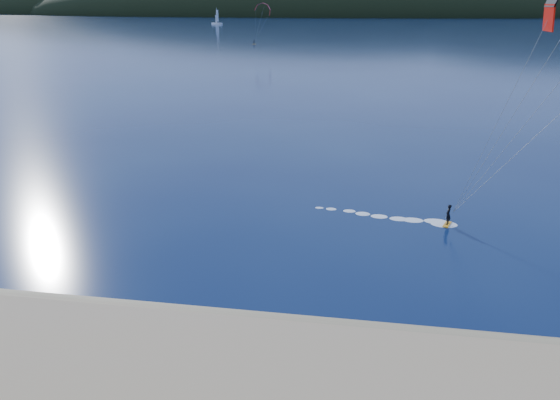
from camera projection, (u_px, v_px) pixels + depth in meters
name	position (u px, v px, depth m)	size (l,w,h in m)	color
ground	(194.00, 378.00, 24.07)	(1800.00, 1800.00, 0.00)	#08163D
wet_sand	(220.00, 322.00, 28.22)	(220.00, 2.50, 0.10)	#987E58
headland	(367.00, 15.00, 714.30)	(1200.00, 310.00, 140.00)	black
kitesurfer_far	(262.00, 12.00, 205.70)	(8.67, 6.97, 14.92)	orange
sailboat	(217.00, 23.00, 404.75)	(8.77, 5.56, 12.22)	white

